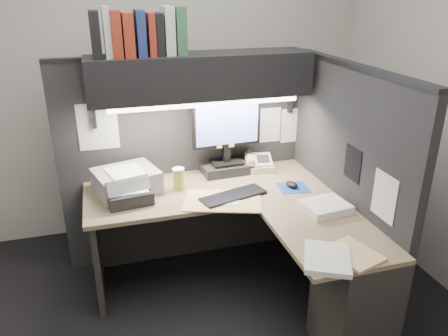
% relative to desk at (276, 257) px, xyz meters
% --- Properties ---
extents(floor, '(3.50, 3.50, 0.00)m').
position_rel_desk_xyz_m(floor, '(-0.43, 0.00, -0.44)').
color(floor, black).
rests_on(floor, ground).
extents(wall_back, '(3.50, 0.04, 2.70)m').
position_rel_desk_xyz_m(wall_back, '(-0.43, 1.50, 0.91)').
color(wall_back, beige).
rests_on(wall_back, floor).
extents(wall_front, '(3.50, 0.04, 2.70)m').
position_rel_desk_xyz_m(wall_front, '(-0.43, -1.50, 0.91)').
color(wall_front, beige).
rests_on(wall_front, floor).
extents(partition_back, '(1.90, 0.06, 1.60)m').
position_rel_desk_xyz_m(partition_back, '(-0.40, 0.93, 0.36)').
color(partition_back, black).
rests_on(partition_back, floor).
extents(partition_right, '(0.06, 1.50, 1.60)m').
position_rel_desk_xyz_m(partition_right, '(0.55, 0.18, 0.36)').
color(partition_right, black).
rests_on(partition_right, floor).
extents(desk, '(1.70, 1.53, 0.73)m').
position_rel_desk_xyz_m(desk, '(0.00, 0.00, 0.00)').
color(desk, '#8B7B58').
rests_on(desk, floor).
extents(overhead_shelf, '(1.55, 0.34, 0.30)m').
position_rel_desk_xyz_m(overhead_shelf, '(-0.30, 0.75, 1.06)').
color(overhead_shelf, black).
rests_on(overhead_shelf, partition_back).
extents(task_light_tube, '(1.32, 0.04, 0.04)m').
position_rel_desk_xyz_m(task_light_tube, '(-0.30, 0.61, 0.89)').
color(task_light_tube, white).
rests_on(task_light_tube, overhead_shelf).
extents(monitor, '(0.53, 0.25, 0.57)m').
position_rel_desk_xyz_m(monitor, '(-0.10, 0.79, 0.51)').
color(monitor, black).
rests_on(monitor, desk).
extents(keyboard, '(0.49, 0.28, 0.02)m').
position_rel_desk_xyz_m(keyboard, '(-0.18, 0.36, 0.30)').
color(keyboard, black).
rests_on(keyboard, desk).
extents(mousepad, '(0.23, 0.21, 0.00)m').
position_rel_desk_xyz_m(mousepad, '(0.28, 0.38, 0.29)').
color(mousepad, navy).
rests_on(mousepad, desk).
extents(mouse, '(0.10, 0.12, 0.04)m').
position_rel_desk_xyz_m(mouse, '(0.27, 0.39, 0.31)').
color(mouse, black).
rests_on(mouse, mousepad).
extents(telephone, '(0.26, 0.27, 0.09)m').
position_rel_desk_xyz_m(telephone, '(0.16, 0.79, 0.33)').
color(telephone, '#C1AF94').
rests_on(telephone, desk).
extents(coffee_cup, '(0.09, 0.09, 0.15)m').
position_rel_desk_xyz_m(coffee_cup, '(-0.52, 0.59, 0.36)').
color(coffee_cup, '#AABC4B').
rests_on(coffee_cup, desk).
extents(printer, '(0.49, 0.45, 0.16)m').
position_rel_desk_xyz_m(printer, '(-0.87, 0.65, 0.37)').
color(printer, '#919597').
rests_on(printer, desk).
extents(notebook_stack, '(0.32, 0.27, 0.09)m').
position_rel_desk_xyz_m(notebook_stack, '(-0.87, 0.49, 0.33)').
color(notebook_stack, black).
rests_on(notebook_stack, desk).
extents(open_folder, '(0.59, 0.48, 0.01)m').
position_rel_desk_xyz_m(open_folder, '(-0.27, 0.32, 0.29)').
color(open_folder, '#D7B179').
rests_on(open_folder, desk).
extents(paper_stack_a, '(0.31, 0.27, 0.05)m').
position_rel_desk_xyz_m(paper_stack_a, '(0.33, 0.01, 0.31)').
color(paper_stack_a, white).
rests_on(paper_stack_a, desk).
extents(paper_stack_b, '(0.34, 0.37, 0.03)m').
position_rel_desk_xyz_m(paper_stack_b, '(0.07, -0.50, 0.30)').
color(paper_stack_b, white).
rests_on(paper_stack_b, desk).
extents(manila_stack, '(0.29, 0.33, 0.02)m').
position_rel_desk_xyz_m(manila_stack, '(0.23, -0.49, 0.29)').
color(manila_stack, '#D7B179').
rests_on(manila_stack, desk).
extents(binder_row, '(0.60, 0.26, 0.31)m').
position_rel_desk_xyz_m(binder_row, '(-0.70, 0.75, 1.35)').
color(binder_row, black).
rests_on(binder_row, overhead_shelf).
extents(pinned_papers, '(1.76, 1.31, 0.51)m').
position_rel_desk_xyz_m(pinned_papers, '(-0.00, 0.56, 0.61)').
color(pinned_papers, white).
rests_on(pinned_papers, partition_back).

